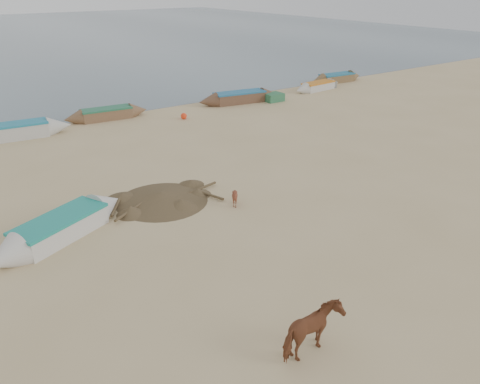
# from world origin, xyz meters

# --- Properties ---
(ground) EXTENTS (140.00, 140.00, 0.00)m
(ground) POSITION_xyz_m (0.00, 0.00, 0.00)
(ground) COLOR tan
(ground) RESTS_ON ground
(cow_adult) EXTENTS (1.84, 0.98, 1.49)m
(cow_adult) POSITION_xyz_m (-3.14, -3.80, 0.74)
(cow_adult) COLOR brown
(cow_adult) RESTS_ON ground
(calf_front) EXTENTS (0.90, 0.84, 0.84)m
(calf_front) POSITION_xyz_m (0.21, 4.69, 0.42)
(calf_front) COLOR brown
(calf_front) RESTS_ON ground
(near_canoe) EXTENTS (6.25, 3.92, 0.86)m
(near_canoe) POSITION_xyz_m (-6.80, 6.31, 0.43)
(near_canoe) COLOR silver
(near_canoe) RESTS_ON ground
(debris_pile) EXTENTS (5.21, 5.21, 0.44)m
(debris_pile) POSITION_xyz_m (-2.19, 6.99, 0.22)
(debris_pile) COLOR brown
(debris_pile) RESTS_ON ground
(waterline_canoes) EXTENTS (54.18, 3.54, 0.98)m
(waterline_canoes) POSITION_xyz_m (-0.59, 20.55, 0.43)
(waterline_canoes) COLOR brown
(waterline_canoes) RESTS_ON ground
(beach_clutter) EXTENTS (44.92, 3.43, 0.64)m
(beach_clutter) POSITION_xyz_m (3.50, 19.50, 0.30)
(beach_clutter) COLOR #306B3B
(beach_clutter) RESTS_ON ground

